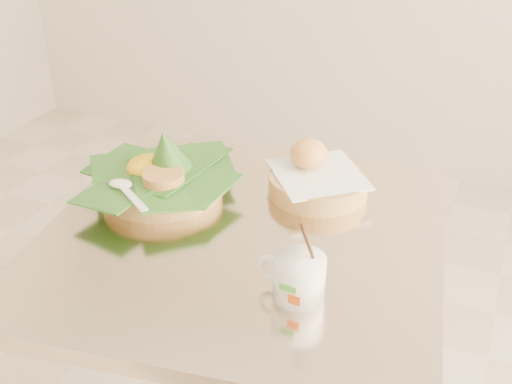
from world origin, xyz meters
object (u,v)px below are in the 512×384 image
at_px(cafe_table, 244,326).
at_px(rice_basket, 161,175).
at_px(coffee_mug, 298,276).
at_px(bread_basket, 316,178).

distance_m(cafe_table, rice_basket, 0.34).
relative_size(cafe_table, coffee_mug, 5.71).
xyz_separation_m(cafe_table, rice_basket, (-0.20, 0.07, 0.26)).
xyz_separation_m(bread_basket, coffee_mug, (0.08, -0.32, 0.01)).
bearing_deg(cafe_table, coffee_mug, -41.13).
xyz_separation_m(cafe_table, bread_basket, (0.07, 0.19, 0.25)).
height_order(cafe_table, coffee_mug, coffee_mug).
bearing_deg(coffee_mug, cafe_table, 138.87).
distance_m(cafe_table, bread_basket, 0.32).
bearing_deg(cafe_table, bread_basket, 68.61).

